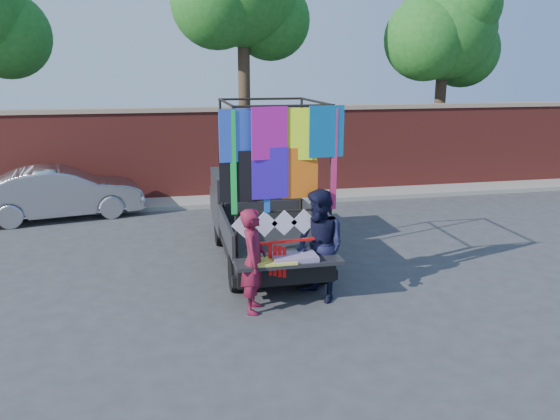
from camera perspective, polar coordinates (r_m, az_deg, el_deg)
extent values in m
plane|color=#38383A|center=(9.46, -2.22, -8.27)|extent=(90.00, 90.00, 0.00)
cube|color=maroon|center=(15.84, -6.61, 5.74)|extent=(30.00, 0.35, 2.50)
cube|color=gray|center=(15.70, -6.75, 10.43)|extent=(30.00, 0.45, 0.12)
cube|color=gray|center=(15.39, -6.23, 0.97)|extent=(30.00, 1.20, 0.12)
sphere|color=#1A5C1A|center=(17.70, -26.62, 16.00)|extent=(2.40, 2.40, 2.40)
cylinder|color=#38281C|center=(16.99, -3.74, 11.43)|extent=(0.36, 0.36, 5.46)
sphere|color=#1A5C1A|center=(17.57, -1.00, 19.20)|extent=(2.40, 2.40, 2.40)
sphere|color=#1A5C1A|center=(16.66, -6.65, 20.70)|extent=(2.60, 2.60, 2.60)
cylinder|color=#38281C|center=(19.08, 16.29, 9.86)|extent=(0.36, 0.36, 4.55)
sphere|color=#1A5C1A|center=(19.06, 16.87, 17.66)|extent=(3.20, 3.20, 3.20)
sphere|color=#1A5C1A|center=(19.82, 18.53, 15.51)|extent=(2.40, 2.40, 2.40)
sphere|color=#1A5C1A|center=(18.41, 14.97, 16.90)|extent=(2.60, 2.60, 2.60)
sphere|color=#1A5C1A|center=(18.74, 18.81, 19.58)|extent=(2.20, 2.20, 2.20)
cylinder|color=black|center=(11.70, -6.25, -2.18)|extent=(0.21, 0.62, 0.62)
cylinder|color=black|center=(9.32, -4.64, -6.60)|extent=(0.21, 0.62, 0.62)
cylinder|color=black|center=(11.92, 0.75, -1.77)|extent=(0.21, 0.62, 0.62)
cylinder|color=black|center=(9.60, 4.10, -5.95)|extent=(0.21, 0.62, 0.62)
cube|color=black|center=(10.51, -1.56, -3.15)|extent=(1.59, 3.94, 0.28)
cube|color=black|center=(9.77, -0.82, -2.92)|extent=(1.69, 2.16, 0.09)
cube|color=black|center=(9.59, -5.67, -2.04)|extent=(0.06, 2.16, 0.42)
cube|color=black|center=(9.90, 3.86, -1.48)|extent=(0.06, 2.16, 0.42)
cube|color=black|center=(10.71, -1.93, -0.19)|extent=(1.69, 0.06, 0.42)
cube|color=black|center=(11.57, -2.72, 1.16)|extent=(1.69, 1.50, 1.17)
cube|color=#8C9EAD|center=(11.08, -2.39, 2.55)|extent=(1.50, 0.06, 0.52)
cube|color=#8C9EAD|center=(12.21, -3.27, 2.77)|extent=(1.50, 0.09, 0.66)
cube|color=black|center=(12.62, -3.47, 1.20)|extent=(1.64, 0.84, 0.52)
cube|color=black|center=(8.55, 0.89, -5.40)|extent=(1.69, 0.52, 0.06)
cube|color=black|center=(8.87, 0.57, -7.10)|extent=(1.73, 0.14, 0.17)
cylinder|color=black|center=(8.40, -4.70, 2.71)|extent=(0.05, 0.05, 2.34)
cylinder|color=black|center=(10.32, -6.12, 4.92)|extent=(0.05, 0.05, 2.34)
cylinder|color=black|center=(8.72, 5.38, 3.14)|extent=(0.05, 0.05, 2.34)
cylinder|color=black|center=(10.58, 2.21, 5.23)|extent=(0.05, 0.05, 2.34)
cylinder|color=black|center=(8.37, 0.45, 10.82)|extent=(1.59, 0.04, 0.04)
cylinder|color=black|center=(10.30, -1.96, 11.53)|extent=(1.59, 0.04, 0.04)
cylinder|color=black|center=(9.21, -5.66, 11.10)|extent=(0.04, 2.02, 0.04)
cylinder|color=black|center=(9.51, 3.76, 11.25)|extent=(0.04, 2.02, 0.04)
cylinder|color=black|center=(8.64, 0.43, -0.11)|extent=(1.59, 0.04, 0.04)
cube|color=blue|center=(8.27, -4.34, 7.79)|extent=(0.58, 0.01, 0.80)
cube|color=#EA1AAA|center=(8.31, -1.07, 7.86)|extent=(0.58, 0.01, 0.80)
cube|color=#C7F619|center=(8.44, 2.04, 7.97)|extent=(0.58, 0.01, 0.80)
cube|color=#0C6EB0|center=(8.53, 5.18, 7.99)|extent=(0.58, 0.01, 0.80)
cube|color=black|center=(8.36, -4.26, 3.64)|extent=(0.58, 0.01, 0.80)
cube|color=#3B18D8|center=(8.40, -1.05, 3.73)|extent=(0.58, 0.01, 0.80)
cube|color=orange|center=(8.53, 2.00, 3.90)|extent=(0.58, 0.01, 0.80)
cube|color=green|center=(8.30, -4.91, 4.86)|extent=(0.09, 0.01, 1.59)
cube|color=#CE225D|center=(8.64, 5.68, 5.23)|extent=(0.09, 0.01, 1.59)
cube|color=blue|center=(8.38, -1.40, 5.00)|extent=(0.09, 0.01, 1.59)
cube|color=silver|center=(8.55, -3.71, -1.60)|extent=(0.42, 0.01, 0.42)
cube|color=silver|center=(8.60, -1.61, -1.48)|extent=(0.42, 0.01, 0.42)
cube|color=silver|center=(8.66, 0.46, -1.36)|extent=(0.42, 0.01, 0.42)
cube|color=silver|center=(8.73, 2.51, -1.23)|extent=(0.42, 0.01, 0.42)
cube|color=silver|center=(8.81, 4.51, -1.11)|extent=(0.42, 0.01, 0.42)
cube|color=#E93368|center=(8.55, 1.51, -4.94)|extent=(0.70, 0.42, 0.07)
cube|color=#D2D643|center=(8.43, -0.57, -5.37)|extent=(0.66, 0.37, 0.04)
imported|color=#AFB1B7|center=(14.73, -21.87, 1.70)|extent=(4.10, 2.09, 1.29)
imported|color=maroon|center=(8.38, -2.79, -5.31)|extent=(0.53, 0.68, 1.65)
imported|color=black|center=(8.78, 4.20, -3.76)|extent=(1.00, 1.10, 1.83)
cube|color=red|center=(8.50, 0.80, -3.26)|extent=(0.89, 0.13, 0.04)
cube|color=red|center=(8.52, -1.02, -5.22)|extent=(0.06, 0.02, 0.51)
cube|color=red|center=(8.54, -0.53, -5.31)|extent=(0.06, 0.02, 0.51)
cube|color=red|center=(8.56, -0.04, -5.40)|extent=(0.06, 0.02, 0.51)
cube|color=red|center=(8.58, 0.45, -5.49)|extent=(0.06, 0.02, 0.51)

